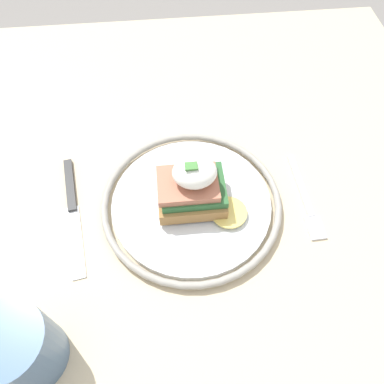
{
  "coord_description": "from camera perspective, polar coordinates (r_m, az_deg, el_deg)",
  "views": [
    {
      "loc": [
        0.0,
        0.33,
        1.21
      ],
      "look_at": [
        -0.03,
        0.05,
        0.78
      ],
      "focal_mm": 35.0,
      "sensor_mm": 36.0,
      "label": 1
    }
  ],
  "objects": [
    {
      "name": "cup",
      "position": [
        0.46,
        -24.92,
        -20.82
      ],
      "size": [
        0.08,
        0.08,
        0.09
      ],
      "color": "slate",
      "rests_on": "dining_table"
    },
    {
      "name": "dining_table",
      "position": [
        0.67,
        -2.8,
        -3.66
      ],
      "size": [
        0.95,
        0.85,
        0.74
      ],
      "color": "#C6B28E",
      "rests_on": "ground_plane"
    },
    {
      "name": "fork",
      "position": [
        0.57,
        17.02,
        -1.13
      ],
      "size": [
        0.02,
        0.15,
        0.0
      ],
      "color": "silver",
      "rests_on": "dining_table"
    },
    {
      "name": "sandwich",
      "position": [
        0.51,
        0.22,
        0.79
      ],
      "size": [
        0.12,
        0.09,
        0.08
      ],
      "color": "#9E703D",
      "rests_on": "plate"
    },
    {
      "name": "knife",
      "position": [
        0.57,
        -17.72,
        -2.01
      ],
      "size": [
        0.04,
        0.2,
        0.01
      ],
      "color": "#2D2D2D",
      "rests_on": "dining_table"
    },
    {
      "name": "ground_plane",
      "position": [
        1.25,
        -1.57,
        -18.13
      ],
      "size": [
        6.0,
        6.0,
        0.0
      ],
      "primitive_type": "plane",
      "color": "gray"
    },
    {
      "name": "plate",
      "position": [
        0.54,
        0.0,
        -1.6
      ],
      "size": [
        0.26,
        0.26,
        0.02
      ],
      "color": "silver",
      "rests_on": "dining_table"
    }
  ]
}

